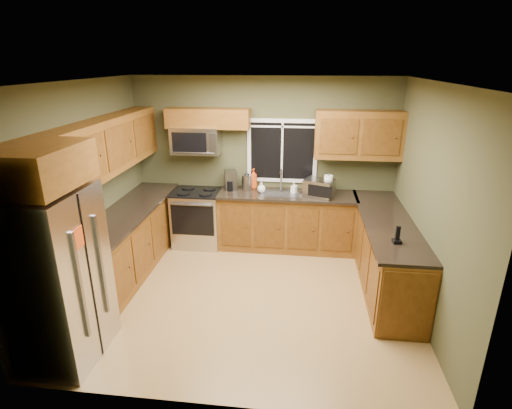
% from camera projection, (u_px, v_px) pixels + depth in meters
% --- Properties ---
extents(floor, '(4.20, 4.20, 0.00)m').
position_uv_depth(floor, '(249.00, 295.00, 5.26)').
color(floor, '#A27D47').
rests_on(floor, ground).
extents(ceiling, '(4.20, 4.20, 0.00)m').
position_uv_depth(ceiling, '(248.00, 82.00, 4.34)').
color(ceiling, white).
rests_on(ceiling, back_wall).
extents(back_wall, '(4.20, 0.00, 4.20)m').
position_uv_depth(back_wall, '(263.00, 163.00, 6.48)').
color(back_wall, '#46472B').
rests_on(back_wall, ground).
extents(front_wall, '(4.20, 0.00, 4.20)m').
position_uv_depth(front_wall, '(217.00, 274.00, 3.12)').
color(front_wall, '#46472B').
rests_on(front_wall, ground).
extents(left_wall, '(0.00, 3.60, 3.60)m').
position_uv_depth(left_wall, '(84.00, 192.00, 5.03)').
color(left_wall, '#46472B').
rests_on(left_wall, ground).
extents(right_wall, '(0.00, 3.60, 3.60)m').
position_uv_depth(right_wall, '(430.00, 206.00, 4.57)').
color(right_wall, '#46472B').
rests_on(right_wall, ground).
extents(window, '(1.12, 0.03, 1.02)m').
position_uv_depth(window, '(282.00, 151.00, 6.36)').
color(window, white).
rests_on(window, back_wall).
extents(base_cabinets_left, '(0.60, 2.65, 0.90)m').
position_uv_depth(base_cabinets_left, '(130.00, 242.00, 5.75)').
color(base_cabinets_left, brown).
rests_on(base_cabinets_left, ground).
extents(countertop_left, '(0.65, 2.65, 0.04)m').
position_uv_depth(countertop_left, '(128.00, 212.00, 5.59)').
color(countertop_left, black).
rests_on(countertop_left, base_cabinets_left).
extents(base_cabinets_back, '(2.17, 0.60, 0.90)m').
position_uv_depth(base_cabinets_back, '(287.00, 222.00, 6.46)').
color(base_cabinets_back, brown).
rests_on(base_cabinets_back, ground).
extents(countertop_back, '(2.17, 0.65, 0.04)m').
position_uv_depth(countertop_back, '(287.00, 195.00, 6.28)').
color(countertop_back, black).
rests_on(countertop_back, base_cabinets_back).
extents(base_cabinets_peninsula, '(0.60, 2.52, 0.90)m').
position_uv_depth(base_cabinets_peninsula, '(385.00, 253.00, 5.42)').
color(base_cabinets_peninsula, brown).
rests_on(base_cabinets_peninsula, ground).
extents(countertop_peninsula, '(0.65, 2.50, 0.04)m').
position_uv_depth(countertop_peninsula, '(387.00, 221.00, 5.27)').
color(countertop_peninsula, black).
rests_on(countertop_peninsula, base_cabinets_peninsula).
extents(upper_cabinets_left, '(0.33, 2.65, 0.72)m').
position_uv_depth(upper_cabinets_left, '(109.00, 145.00, 5.28)').
color(upper_cabinets_left, brown).
rests_on(upper_cabinets_left, left_wall).
extents(upper_cabinets_back_left, '(1.30, 0.33, 0.30)m').
position_uv_depth(upper_cabinets_back_left, '(208.00, 118.00, 6.17)').
color(upper_cabinets_back_left, brown).
rests_on(upper_cabinets_back_left, back_wall).
extents(upper_cabinets_back_right, '(1.30, 0.33, 0.72)m').
position_uv_depth(upper_cabinets_back_right, '(358.00, 135.00, 5.99)').
color(upper_cabinets_back_right, brown).
rests_on(upper_cabinets_back_right, back_wall).
extents(upper_cabinet_over_fridge, '(0.72, 0.90, 0.38)m').
position_uv_depth(upper_cabinet_over_fridge, '(35.00, 167.00, 3.55)').
color(upper_cabinet_over_fridge, brown).
rests_on(upper_cabinet_over_fridge, left_wall).
extents(refrigerator, '(0.74, 0.90, 1.80)m').
position_uv_depth(refrigerator, '(57.00, 278.00, 3.93)').
color(refrigerator, '#B7B7BC').
rests_on(refrigerator, ground).
extents(range, '(0.76, 0.69, 0.94)m').
position_uv_depth(range, '(198.00, 218.00, 6.59)').
color(range, '#B7B7BC').
rests_on(range, ground).
extents(microwave, '(0.76, 0.41, 0.42)m').
position_uv_depth(microwave, '(196.00, 140.00, 6.29)').
color(microwave, '#B7B7BC').
rests_on(microwave, back_wall).
extents(sink, '(0.60, 0.42, 0.36)m').
position_uv_depth(sink, '(280.00, 192.00, 6.30)').
color(sink, slate).
rests_on(sink, countertop_back).
extents(toaster_oven, '(0.51, 0.46, 0.27)m').
position_uv_depth(toaster_oven, '(319.00, 188.00, 6.11)').
color(toaster_oven, '#B7B7BC').
rests_on(toaster_oven, countertop_back).
extents(coffee_maker, '(0.24, 0.29, 0.31)m').
position_uv_depth(coffee_maker, '(230.00, 181.00, 6.44)').
color(coffee_maker, slate).
rests_on(coffee_maker, countertop_back).
extents(kettle, '(0.17, 0.17, 0.30)m').
position_uv_depth(kettle, '(247.00, 181.00, 6.43)').
color(kettle, '#B7B7BC').
rests_on(kettle, countertop_back).
extents(paper_towel_roll, '(0.14, 0.14, 0.35)m').
position_uv_depth(paper_towel_roll, '(328.00, 185.00, 6.17)').
color(paper_towel_roll, white).
rests_on(paper_towel_roll, countertop_back).
extents(soap_bottle_a, '(0.16, 0.16, 0.32)m').
position_uv_depth(soap_bottle_a, '(254.00, 179.00, 6.49)').
color(soap_bottle_a, '#DF4C15').
rests_on(soap_bottle_a, countertop_back).
extents(soap_bottle_b, '(0.11, 0.11, 0.18)m').
position_uv_depth(soap_bottle_b, '(294.00, 188.00, 6.28)').
color(soap_bottle_b, white).
rests_on(soap_bottle_b, countertop_back).
extents(soap_bottle_c, '(0.16, 0.16, 0.17)m').
position_uv_depth(soap_bottle_c, '(261.00, 187.00, 6.31)').
color(soap_bottle_c, white).
rests_on(soap_bottle_c, countertop_back).
extents(cordless_phone, '(0.10, 0.10, 0.21)m').
position_uv_depth(cordless_phone, '(397.00, 238.00, 4.57)').
color(cordless_phone, black).
rests_on(cordless_phone, countertop_peninsula).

